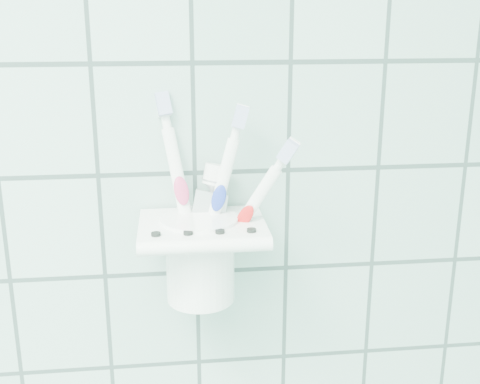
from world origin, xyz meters
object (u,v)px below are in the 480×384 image
Objects in this scene: toothbrush_blue at (193,198)px; toothpaste_tube at (194,219)px; toothbrush_orange at (200,198)px; holder_bracket at (202,230)px; cup at (200,255)px; toothbrush_pink at (200,195)px.

toothbrush_blue is 1.42× the size of toothpaste_tube.
toothbrush_blue is 1.08× the size of toothbrush_orange.
cup is (-0.00, 0.00, -0.03)m from holder_bracket.
toothbrush_blue is (-0.01, 0.01, 0.06)m from cup.
holder_bracket is 0.03m from toothbrush_orange.
toothpaste_tube is at bearing 99.84° from toothbrush_pink.
toothbrush_pink reaches higher than holder_bracket.
toothbrush_pink is 0.02m from toothbrush_orange.
cup is 0.46× the size of toothbrush_blue.
toothbrush_pink is 1.50× the size of toothpaste_tube.
cup is at bearing 122.11° from holder_bracket.
toothbrush_pink is 0.02m from toothbrush_blue.
toothpaste_tube is at bearing 122.82° from holder_bracket.
toothpaste_tube is (0.00, 0.00, -0.02)m from toothbrush_blue.
toothbrush_orange is at bearing 91.44° from holder_bracket.
cup is at bearing -73.68° from toothbrush_orange.
toothbrush_pink reaches higher than toothpaste_tube.
holder_bracket is at bearing 50.67° from toothbrush_pink.
toothbrush_orange is (0.01, 0.01, -0.00)m from toothbrush_blue.
toothbrush_pink is at bearing -119.13° from holder_bracket.
cup is 0.06m from toothbrush_blue.
toothbrush_orange is (0.00, 0.01, 0.05)m from cup.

